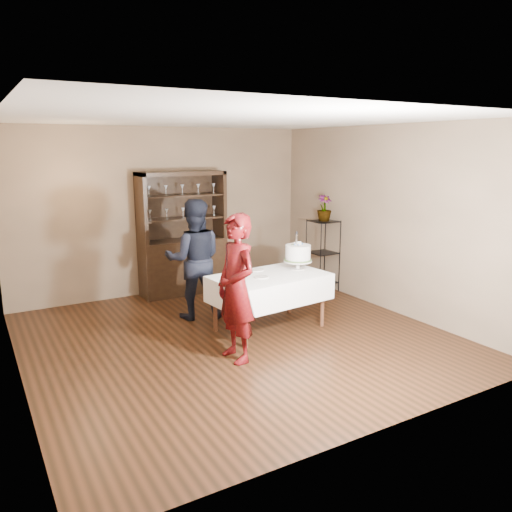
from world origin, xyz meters
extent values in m
plane|color=black|center=(0.00, 0.00, 0.00)|extent=(5.00, 5.00, 0.00)
plane|color=silver|center=(0.00, 0.00, 2.70)|extent=(5.00, 5.00, 0.00)
cube|color=brown|center=(0.00, 2.50, 1.35)|extent=(5.00, 0.02, 2.70)
cube|color=brown|center=(-2.50, 0.00, 1.35)|extent=(0.02, 5.00, 2.70)
cube|color=brown|center=(2.50, 0.00, 1.35)|extent=(0.02, 5.00, 2.70)
cube|color=black|center=(0.20, 2.24, 0.45)|extent=(1.40, 0.48, 0.90)
cube|color=black|center=(0.20, 2.46, 1.45)|extent=(1.40, 0.03, 1.10)
cube|color=black|center=(0.20, 2.24, 1.97)|extent=(1.40, 0.48, 0.06)
cube|color=black|center=(0.20, 2.24, 1.25)|extent=(1.28, 0.42, 0.02)
cube|color=black|center=(0.20, 2.24, 1.62)|extent=(1.28, 0.42, 0.02)
cylinder|color=black|center=(2.08, 1.00, 0.60)|extent=(0.02, 0.02, 1.20)
cylinder|color=black|center=(2.48, 1.00, 0.60)|extent=(0.02, 0.02, 1.20)
cylinder|color=black|center=(2.08, 1.40, 0.60)|extent=(0.02, 0.02, 1.20)
cylinder|color=black|center=(2.48, 1.40, 0.60)|extent=(0.02, 0.02, 1.20)
cube|color=black|center=(2.28, 1.20, 0.15)|extent=(0.40, 0.40, 0.02)
cube|color=black|center=(2.28, 1.20, 0.65)|extent=(0.40, 0.40, 0.01)
cube|color=black|center=(2.28, 1.20, 1.18)|extent=(0.40, 0.40, 0.02)
cube|color=white|center=(0.53, 0.07, 0.57)|extent=(1.57, 1.06, 0.34)
cylinder|color=#4A2B1B|center=(-0.06, -0.33, 0.35)|extent=(0.06, 0.06, 0.70)
cylinder|color=#4A2B1B|center=(1.19, -0.21, 0.35)|extent=(0.06, 0.06, 0.70)
cylinder|color=#4A2B1B|center=(-0.13, 0.35, 0.35)|extent=(0.06, 0.06, 0.70)
cylinder|color=#4A2B1B|center=(1.12, 0.48, 0.35)|extent=(0.06, 0.06, 0.70)
imported|color=#34040D|center=(-0.30, -0.57, 0.84)|extent=(0.44, 0.63, 1.68)
imported|color=black|center=(-0.13, 1.01, 0.84)|extent=(1.00, 0.89, 1.69)
cylinder|color=silver|center=(1.03, 0.15, 0.75)|extent=(0.21, 0.21, 0.01)
cylinder|color=silver|center=(1.03, 0.15, 0.79)|extent=(0.05, 0.05, 0.11)
cylinder|color=silver|center=(1.03, 0.15, 0.85)|extent=(0.39, 0.39, 0.02)
cylinder|color=#4B6B33|center=(1.03, 0.15, 0.87)|extent=(0.38, 0.38, 0.02)
cylinder|color=silver|center=(1.03, 0.15, 0.97)|extent=(0.45, 0.45, 0.21)
sphere|color=#5070AD|center=(1.07, 0.15, 1.09)|extent=(0.03, 0.03, 0.03)
cube|color=silver|center=(0.99, 0.13, 1.15)|extent=(0.02, 0.02, 0.15)
cube|color=black|center=(0.99, 0.13, 1.24)|extent=(0.03, 0.02, 0.05)
cylinder|color=silver|center=(0.36, 0.01, 0.75)|extent=(0.19, 0.19, 0.01)
cylinder|color=silver|center=(0.52, 0.38, 0.75)|extent=(0.21, 0.21, 0.01)
imported|color=#4B6B33|center=(2.26, 1.17, 1.40)|extent=(0.25, 0.25, 0.43)
camera|label=1|loc=(-2.81, -5.29, 2.37)|focal=35.00mm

